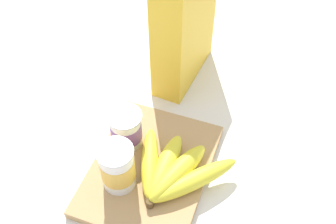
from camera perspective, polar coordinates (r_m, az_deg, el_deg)
name	(u,v)px	position (r m, az deg, el deg)	size (l,w,h in m)	color
ground_plane	(150,172)	(0.79, -2.54, -8.66)	(2.40, 2.40, 0.00)	silver
cutting_board	(150,169)	(0.78, -2.57, -8.27)	(0.29, 0.22, 0.02)	tan
cereal_box	(185,26)	(0.88, 2.40, 12.31)	(0.20, 0.07, 0.28)	yellow
yogurt_cup_front	(118,167)	(0.72, -7.29, -7.88)	(0.07, 0.07, 0.10)	white
yogurt_cup_back	(126,129)	(0.78, -6.07, -2.50)	(0.07, 0.07, 0.08)	white
banana_bunch	(173,171)	(0.74, 0.73, -8.55)	(0.16, 0.20, 0.04)	yellow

